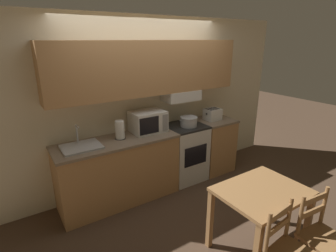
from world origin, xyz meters
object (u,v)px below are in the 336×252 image
(stove_range, at_px, (185,152))
(cooking_pot, at_px, (189,121))
(microwave, at_px, (148,121))
(chair_right_of_table, at_px, (322,238))
(paper_towel_roll, at_px, (120,130))
(sink_basin, at_px, (81,146))
(toaster, at_px, (212,114))
(dining_table, at_px, (261,200))

(stove_range, relative_size, cooking_pot, 2.62)
(microwave, distance_m, chair_right_of_table, 2.48)
(paper_towel_roll, bearing_deg, stove_range, -1.30)
(sink_basin, xyz_separation_m, chair_right_of_table, (1.56, -2.26, -0.50))
(paper_towel_roll, distance_m, chair_right_of_table, 2.57)
(toaster, bearing_deg, sink_basin, -179.94)
(dining_table, bearing_deg, toaster, 63.71)
(stove_range, height_order, cooking_pot, cooking_pot)
(microwave, distance_m, sink_basin, 1.01)
(stove_range, relative_size, paper_towel_roll, 3.63)
(dining_table, bearing_deg, stove_range, 80.93)
(sink_basin, distance_m, chair_right_of_table, 2.79)
(stove_range, distance_m, cooking_pot, 0.55)
(microwave, xyz_separation_m, chair_right_of_table, (0.56, -2.34, -0.64))
(microwave, height_order, dining_table, microwave)
(toaster, bearing_deg, stove_range, 179.99)
(toaster, distance_m, dining_table, 1.94)
(stove_range, xyz_separation_m, toaster, (0.57, -0.00, 0.56))
(sink_basin, relative_size, chair_right_of_table, 0.55)
(cooking_pot, distance_m, dining_table, 1.72)
(cooking_pot, xyz_separation_m, paper_towel_roll, (-1.11, 0.08, 0.05))
(microwave, bearing_deg, sink_basin, -175.44)
(microwave, bearing_deg, cooking_pot, -11.67)
(microwave, relative_size, dining_table, 0.54)
(chair_right_of_table, bearing_deg, dining_table, 116.09)
(toaster, bearing_deg, dining_table, -116.29)
(sink_basin, height_order, dining_table, sink_basin)
(stove_range, distance_m, microwave, 0.88)
(dining_table, bearing_deg, sink_basin, 128.52)
(microwave, bearing_deg, toaster, -3.71)
(stove_range, height_order, paper_towel_roll, paper_towel_roll)
(sink_basin, bearing_deg, chair_right_of_table, -55.35)
(cooking_pot, relative_size, sink_basin, 0.74)
(toaster, relative_size, paper_towel_roll, 1.05)
(cooking_pot, distance_m, chair_right_of_table, 2.27)
(toaster, height_order, sink_basin, sink_basin)
(stove_range, bearing_deg, microwave, 172.94)
(microwave, relative_size, paper_towel_roll, 1.91)
(cooking_pot, bearing_deg, paper_towel_roll, 175.80)
(chair_right_of_table, bearing_deg, cooking_pot, 93.43)
(chair_right_of_table, bearing_deg, toaster, 80.09)
(cooking_pot, distance_m, microwave, 0.67)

